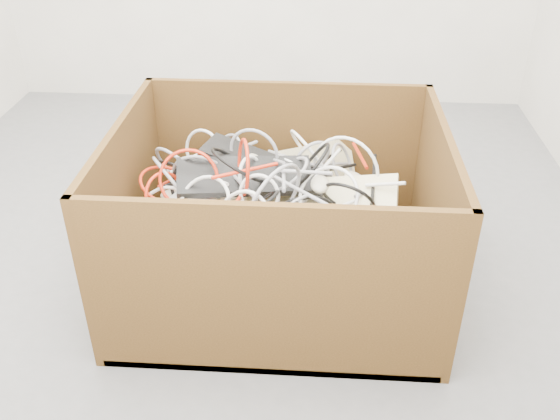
# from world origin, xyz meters

# --- Properties ---
(ground) EXTENTS (3.00, 3.00, 0.00)m
(ground) POSITION_xyz_m (0.00, 0.00, 0.00)
(ground) COLOR #5A5B5D
(ground) RESTS_ON ground
(cardboard_box) EXTENTS (1.08, 0.90, 0.61)m
(cardboard_box) POSITION_xyz_m (0.18, -0.28, 0.16)
(cardboard_box) COLOR #39260E
(cardboard_box) RESTS_ON ground
(keyboard_pile) EXTENTS (0.99, 0.90, 0.38)m
(keyboard_pile) POSITION_xyz_m (0.18, -0.27, 0.28)
(keyboard_pile) COLOR beige
(keyboard_pile) RESTS_ON cardboard_box
(mice_scatter) EXTENTS (0.74, 0.49, 0.19)m
(mice_scatter) POSITION_xyz_m (0.16, -0.29, 0.35)
(mice_scatter) COLOR #BAB095
(mice_scatter) RESTS_ON keyboard_pile
(power_strip_left) EXTENTS (0.23, 0.28, 0.13)m
(power_strip_left) POSITION_xyz_m (-0.06, -0.20, 0.38)
(power_strip_left) COLOR silver
(power_strip_left) RESTS_ON keyboard_pile
(power_strip_right) EXTENTS (0.29, 0.16, 0.10)m
(power_strip_right) POSITION_xyz_m (0.02, -0.38, 0.35)
(power_strip_right) COLOR silver
(power_strip_right) RESTS_ON keyboard_pile
(vga_plug) EXTENTS (0.06, 0.06, 0.03)m
(vga_plug) POSITION_xyz_m (0.54, -0.26, 0.37)
(vga_plug) COLOR #0C38BE
(vga_plug) RESTS_ON keyboard_pile
(cable_tangle) EXTENTS (0.94, 0.87, 0.45)m
(cable_tangle) POSITION_xyz_m (0.10, -0.31, 0.39)
(cable_tangle) COLOR gray
(cable_tangle) RESTS_ON keyboard_pile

